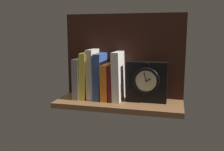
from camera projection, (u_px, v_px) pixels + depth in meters
ground_plane at (119, 104)px, 119.33cm from camera, size 60.47×22.22×2.50cm
back_panel at (124, 56)px, 125.53cm from camera, size 60.47×1.20×41.84cm
book_gray_chess at (80, 78)px, 125.32cm from camera, size 3.23×14.00×19.78cm
book_yellow_seinlanguage at (86, 75)px, 124.22cm from camera, size 3.76×13.54×22.86cm
book_cream_twain at (93, 74)px, 123.21cm from camera, size 3.70×12.59×24.53cm
book_blue_modern at (100, 76)px, 122.48cm from camera, size 3.95×13.68×22.63cm
book_orange_pandolfini at (107, 82)px, 122.03cm from camera, size 3.57×13.92×17.52cm
book_maroon_dawkins at (112, 82)px, 121.39cm from camera, size 2.16×12.65×17.05cm
book_white_catcher at (118, 76)px, 120.10cm from camera, size 4.37×13.94×23.61cm
framed_clock at (147, 82)px, 116.99cm from camera, size 19.07×7.25×19.16cm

